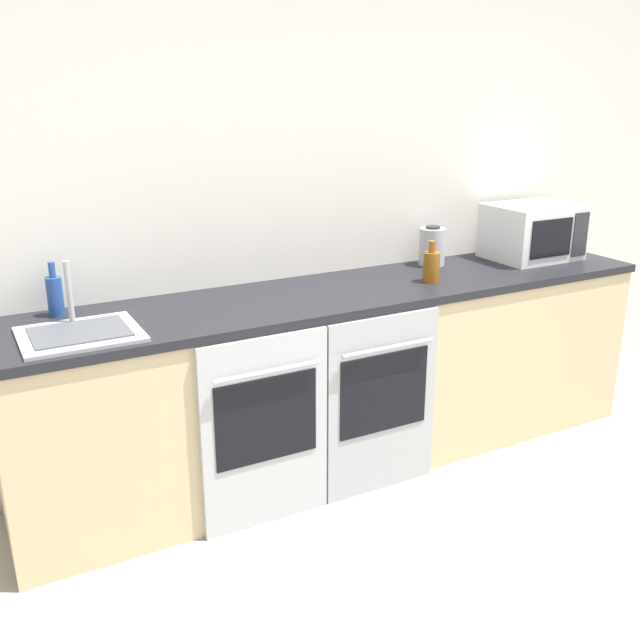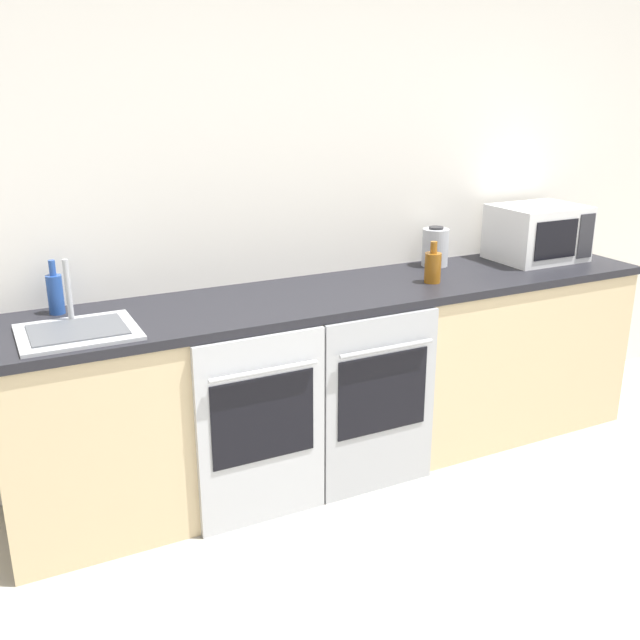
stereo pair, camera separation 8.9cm
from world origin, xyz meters
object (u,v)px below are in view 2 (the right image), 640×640
oven_left (263,431)px  oven_right (381,404)px  kettle (435,247)px  microwave (538,233)px  bottle_blue (55,293)px  sink (77,330)px  bottle_amber (433,267)px

oven_left → oven_right: bearing=0.0°
oven_left → kettle: (1.23, 0.53, 0.57)m
microwave → kettle: 0.61m
bottle_blue → sink: sink is taller
kettle → sink: (-1.90, -0.29, -0.09)m
oven_right → sink: size_ratio=1.92×
oven_left → bottle_blue: size_ratio=3.72×
oven_right → bottle_amber: bottle_amber is taller
microwave → kettle: (-0.59, 0.13, -0.05)m
sink → oven_left: bearing=-19.6°
microwave → bottle_amber: 0.82m
bottle_blue → kettle: bearing=-0.5°
oven_right → microwave: (1.23, 0.40, 0.62)m
bottle_blue → bottle_amber: bearing=-9.8°
oven_right → bottle_amber: (0.43, 0.25, 0.55)m
oven_left → kettle: kettle is taller
oven_right → bottle_blue: size_ratio=3.72×
sink → kettle: bearing=8.6°
kettle → oven_right: bearing=-140.5°
bottle_blue → kettle: 1.93m
oven_left → microwave: microwave is taller
oven_right → sink: 1.37m
oven_right → kettle: (0.64, 0.53, 0.57)m
oven_right → oven_left: bearing=180.0°
oven_right → bottle_amber: size_ratio=4.22×
kettle → oven_left: bearing=-156.7°
microwave → bottle_blue: size_ratio=2.04×
bottle_amber → microwave: bearing=10.5°
microwave → sink: bearing=-176.4°
sink → bottle_amber: bearing=0.3°
microwave → sink: 2.50m
sink → microwave: bearing=3.6°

